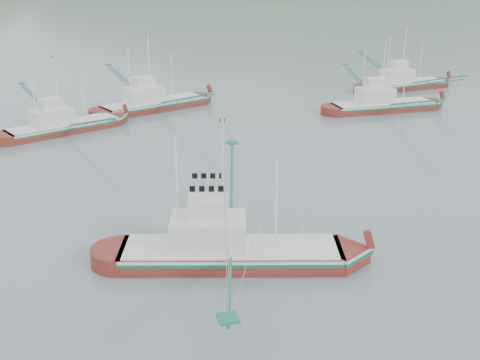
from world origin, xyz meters
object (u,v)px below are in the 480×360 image
object	(u,v)px
main_boat	(229,235)
bg_boat_far	(153,94)
bg_boat_extra	(403,80)
bg_boat_right	(383,101)
bg_boat_left	(62,116)

from	to	relation	value
main_boat	bg_boat_far	bearing A→B (deg)	103.72
main_boat	bg_boat_extra	bearing A→B (deg)	65.15
bg_boat_right	bg_boat_extra	world-z (taller)	same
bg_boat_right	bg_boat_far	world-z (taller)	bg_boat_far
bg_boat_far	bg_boat_extra	size ratio (longest dim) A/B	1.01
bg_boat_left	bg_boat_extra	xyz separation A→B (m)	(52.54, 11.12, -0.49)
bg_boat_right	bg_boat_extra	xyz separation A→B (m)	(10.52, 12.33, 0.08)
bg_boat_right	bg_boat_left	size ratio (longest dim) A/B	1.11
bg_boat_left	bg_boat_extra	bearing A→B (deg)	-11.35
main_boat	bg_boat_far	world-z (taller)	main_boat
bg_boat_far	bg_boat_extra	world-z (taller)	bg_boat_far
bg_boat_left	bg_boat_far	bearing A→B (deg)	11.08
main_boat	bg_boat_far	distance (m)	45.87
main_boat	bg_boat_far	size ratio (longest dim) A/B	1.02
bg_boat_far	main_boat	bearing A→B (deg)	-113.71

